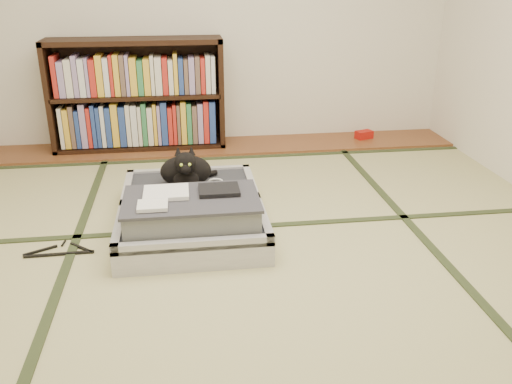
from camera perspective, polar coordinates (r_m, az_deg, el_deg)
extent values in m
plane|color=tan|center=(2.95, -0.04, -7.15)|extent=(4.50, 4.50, 0.00)
cube|color=brown|center=(4.77, -3.30, 4.84)|extent=(4.00, 0.50, 0.02)
cube|color=#AD150D|center=(5.04, 11.30, 5.94)|extent=(0.17, 0.13, 0.07)
plane|color=silver|center=(4.81, -3.89, 19.41)|extent=(4.00, 0.00, 4.00)
cube|color=#2D381E|center=(3.00, -19.54, -7.96)|extent=(0.05, 4.50, 0.01)
cube|color=#2D381E|center=(3.22, 17.98, -5.54)|extent=(0.05, 4.50, 0.01)
cube|color=#2D381E|center=(3.30, -0.98, -3.67)|extent=(4.00, 0.05, 0.01)
cube|color=#2D381E|center=(4.49, -2.98, 3.62)|extent=(4.00, 0.05, 0.01)
cube|color=black|center=(4.83, -20.73, 9.30)|extent=(0.04, 0.33, 0.92)
cube|color=black|center=(4.72, -3.76, 10.41)|extent=(0.04, 0.33, 0.92)
cube|color=black|center=(4.84, -11.93, 4.87)|extent=(1.44, 0.33, 0.04)
cube|color=black|center=(4.65, -12.82, 15.24)|extent=(1.44, 0.33, 0.04)
cube|color=black|center=(4.73, -12.36, 9.93)|extent=(1.38, 0.33, 0.03)
cube|color=black|center=(4.88, -12.24, 10.34)|extent=(1.44, 0.02, 0.92)
cube|color=gray|center=(4.76, -12.16, 7.32)|extent=(1.29, 0.23, 0.39)
cube|color=gray|center=(4.67, -12.57, 12.15)|extent=(1.29, 0.23, 0.35)
cube|color=silver|center=(3.06, -6.65, -4.58)|extent=(0.84, 0.56, 0.15)
cube|color=#2D2F35|center=(3.04, -6.68, -3.94)|extent=(0.75, 0.47, 0.11)
cube|color=silver|center=(2.79, -6.57, -5.54)|extent=(0.84, 0.04, 0.06)
cube|color=silver|center=(3.26, -6.84, -1.30)|extent=(0.84, 0.04, 0.06)
cube|color=silver|center=(3.05, -14.20, -3.62)|extent=(0.04, 0.56, 0.06)
cube|color=silver|center=(3.05, 0.76, -2.84)|extent=(0.04, 0.56, 0.06)
cube|color=silver|center=(3.57, -6.91, -0.51)|extent=(0.84, 0.56, 0.15)
cube|color=#2D2F35|center=(3.55, -6.94, 0.06)|extent=(0.75, 0.47, 0.11)
cube|color=silver|center=(3.30, -6.86, -0.99)|extent=(0.84, 0.04, 0.06)
cube|color=silver|center=(3.78, -7.06, 2.10)|extent=(0.84, 0.04, 0.06)
cube|color=silver|center=(3.56, -13.36, 0.32)|extent=(0.04, 0.56, 0.06)
cube|color=silver|center=(3.56, -0.57, 0.99)|extent=(0.04, 0.56, 0.06)
cylinder|color=black|center=(3.28, -6.85, -1.06)|extent=(0.75, 0.03, 0.03)
cube|color=gray|center=(3.00, -6.77, -2.20)|extent=(0.72, 0.44, 0.15)
cube|color=#3E3D45|center=(2.96, -6.84, -0.73)|extent=(0.74, 0.46, 0.02)
cube|color=white|center=(3.01, -9.44, -0.05)|extent=(0.25, 0.20, 0.02)
cube|color=black|center=(3.01, -3.91, 0.24)|extent=(0.22, 0.18, 0.02)
cube|color=white|center=(2.86, -10.83, -1.40)|extent=(0.16, 0.13, 0.02)
cube|color=white|center=(2.83, -11.52, -7.15)|extent=(0.07, 0.01, 0.05)
cube|color=white|center=(2.83, -8.76, -7.29)|extent=(0.06, 0.01, 0.04)
cube|color=orange|center=(2.83, -0.81, -6.58)|extent=(0.06, 0.01, 0.04)
cube|color=#197F33|center=(2.82, -2.40, -6.29)|extent=(0.04, 0.01, 0.03)
ellipsoid|color=black|center=(3.48, -7.40, 2.21)|extent=(0.32, 0.21, 0.20)
ellipsoid|color=black|center=(3.40, -7.35, 1.31)|extent=(0.16, 0.12, 0.12)
ellipsoid|color=black|center=(3.33, -7.45, 3.08)|extent=(0.14, 0.13, 0.13)
sphere|color=black|center=(3.28, -7.41, 2.39)|extent=(0.06, 0.06, 0.06)
cone|color=black|center=(3.33, -8.20, 4.26)|extent=(0.05, 0.06, 0.06)
cone|color=black|center=(3.33, -6.82, 4.33)|extent=(0.05, 0.06, 0.06)
sphere|color=#A5BF33|center=(3.27, -7.87, 2.84)|extent=(0.02, 0.02, 0.02)
sphere|color=#A5BF33|center=(3.27, -7.01, 2.89)|extent=(0.02, 0.02, 0.02)
cylinder|color=black|center=(3.60, -5.59, 1.77)|extent=(0.20, 0.12, 0.04)
torus|color=white|center=(3.52, -4.38, 0.95)|extent=(0.12, 0.12, 0.02)
torus|color=white|center=(3.51, -4.29, 1.12)|extent=(0.10, 0.10, 0.01)
cube|color=black|center=(3.17, -20.01, -6.16)|extent=(0.37, 0.03, 0.01)
cube|color=black|center=(3.25, -21.76, -5.75)|extent=(0.17, 0.10, 0.01)
cube|color=black|center=(3.20, -17.87, -5.63)|extent=(0.15, 0.13, 0.01)
cylinder|color=black|center=(3.29, -19.59, -5.08)|extent=(0.02, 0.07, 0.01)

